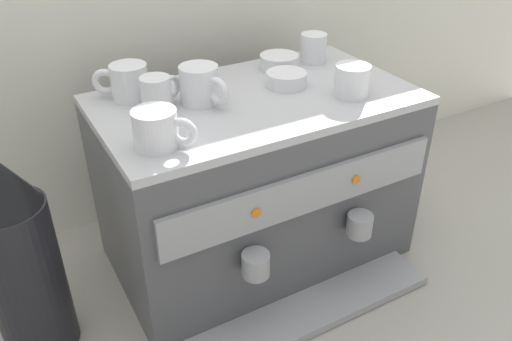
# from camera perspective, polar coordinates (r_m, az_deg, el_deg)

# --- Properties ---
(ground_plane) EXTENTS (4.00, 4.00, 0.00)m
(ground_plane) POSITION_cam_1_polar(r_m,az_deg,el_deg) (1.35, -0.00, -8.63)
(ground_plane) COLOR #9E998E
(tiled_backsplash_wall) EXTENTS (2.80, 0.03, 0.92)m
(tiled_backsplash_wall) POSITION_cam_1_polar(r_m,az_deg,el_deg) (1.40, -6.96, 14.05)
(tiled_backsplash_wall) COLOR silver
(tiled_backsplash_wall) RESTS_ON ground_plane
(espresso_machine) EXTENTS (0.68, 0.50, 0.43)m
(espresso_machine) POSITION_cam_1_polar(r_m,az_deg,el_deg) (1.23, 0.11, -1.20)
(espresso_machine) COLOR #4C4C51
(espresso_machine) RESTS_ON ground_plane
(ceramic_cup_0) EXTENTS (0.11, 0.08, 0.07)m
(ceramic_cup_0) POSITION_cam_1_polar(r_m,az_deg,el_deg) (1.14, 10.49, 9.67)
(ceramic_cup_0) COLOR white
(ceramic_cup_0) RESTS_ON espresso_machine
(ceramic_cup_1) EXTENTS (0.06, 0.10, 0.07)m
(ceramic_cup_1) POSITION_cam_1_polar(r_m,az_deg,el_deg) (1.32, 6.22, 13.19)
(ceramic_cup_1) COLOR white
(ceramic_cup_1) RESTS_ON espresso_machine
(ceramic_cup_2) EXTENTS (0.09, 0.06, 0.07)m
(ceramic_cup_2) POSITION_cam_1_polar(r_m,az_deg,el_deg) (1.07, -10.68, 8.31)
(ceramic_cup_2) COLOR white
(ceramic_cup_2) RESTS_ON espresso_machine
(ceramic_cup_3) EXTENTS (0.08, 0.12, 0.08)m
(ceramic_cup_3) POSITION_cam_1_polar(r_m,az_deg,el_deg) (1.09, -6.04, 9.26)
(ceramic_cup_3) COLOR white
(ceramic_cup_3) RESTS_ON espresso_machine
(ceramic_cup_4) EXTENTS (0.11, 0.08, 0.07)m
(ceramic_cup_4) POSITION_cam_1_polar(r_m,az_deg,el_deg) (1.13, -13.83, 9.38)
(ceramic_cup_4) COLOR white
(ceramic_cup_4) RESTS_ON espresso_machine
(ceramic_cup_5) EXTENTS (0.10, 0.10, 0.07)m
(ceramic_cup_5) POSITION_cam_1_polar(r_m,az_deg,el_deg) (0.93, -10.67, 4.48)
(ceramic_cup_5) COLOR white
(ceramic_cup_5) RESTS_ON espresso_machine
(ceramic_bowl_0) EXTENTS (0.09, 0.09, 0.03)m
(ceramic_bowl_0) POSITION_cam_1_polar(r_m,az_deg,el_deg) (1.18, 3.34, 9.89)
(ceramic_bowl_0) COLOR white
(ceramic_bowl_0) RESTS_ON espresso_machine
(ceramic_bowl_1) EXTENTS (0.09, 0.09, 0.04)m
(ceramic_bowl_1) POSITION_cam_1_polar(r_m,az_deg,el_deg) (1.27, 2.54, 11.68)
(ceramic_bowl_1) COLOR white
(ceramic_bowl_1) RESTS_ON espresso_machine
(coffee_grinder) EXTENTS (0.14, 0.14, 0.45)m
(coffee_grinder) POSITION_cam_1_polar(r_m,az_deg,el_deg) (1.08, -24.31, -8.88)
(coffee_grinder) COLOR black
(coffee_grinder) RESTS_ON ground_plane
(milk_pitcher) EXTENTS (0.09, 0.09, 0.14)m
(milk_pitcher) POSITION_cam_1_polar(r_m,az_deg,el_deg) (1.54, 14.74, -1.09)
(milk_pitcher) COLOR #B7B7BC
(milk_pitcher) RESTS_ON ground_plane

